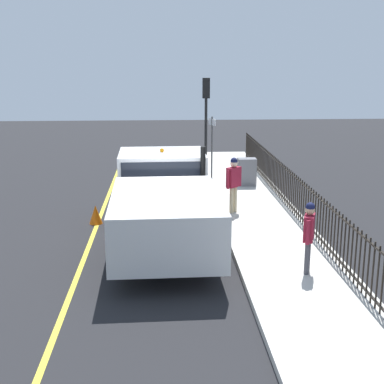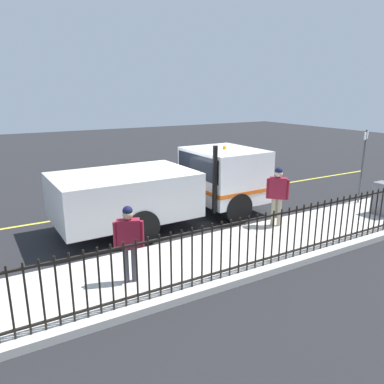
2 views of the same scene
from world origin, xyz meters
name	(u,v)px [view 1 (image 1 of 2)]	position (x,y,z in m)	size (l,w,h in m)	color
ground_plane	(170,247)	(0.00, 0.00, 0.00)	(59.58, 59.58, 0.00)	#232326
sidewalk_slab	(277,242)	(2.77, 0.00, 0.08)	(2.51, 27.08, 0.15)	beige
lane_marking	(88,249)	(-2.12, 0.00, 0.00)	(0.12, 24.37, 0.01)	yellow
work_truck	(164,197)	(-0.15, 0.58, 1.20)	(2.62, 6.62, 2.43)	white
worker_standing	(234,179)	(1.97, 2.59, 1.20)	(0.50, 0.49, 1.71)	maroon
pedestrian_distant	(309,230)	(2.96, -2.22, 1.14)	(0.35, 0.57, 1.60)	maroon
iron_fence	(316,216)	(3.78, 0.00, 0.79)	(0.04, 23.06, 1.25)	black
traffic_light_near	(206,104)	(1.72, 9.69, 2.87)	(0.31, 0.22, 3.82)	black
utility_cabinet	(247,172)	(2.96, 6.17, 0.66)	(0.67, 0.47, 1.01)	slate
traffic_cone	(96,215)	(-2.16, 2.17, 0.28)	(0.39, 0.39, 0.56)	orange
street_sign	(212,142)	(1.69, 6.66, 1.71)	(0.23, 0.47, 2.51)	#4C4C4C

